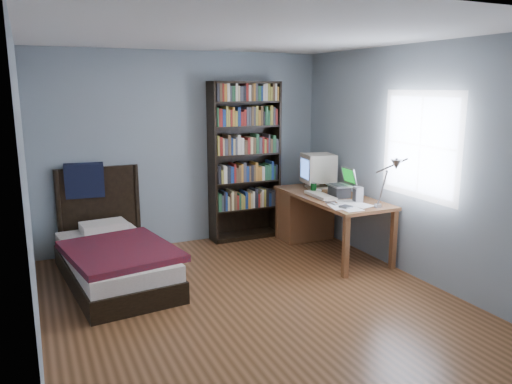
# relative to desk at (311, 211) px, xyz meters

# --- Properties ---
(room) EXTENTS (4.20, 4.24, 2.50)m
(room) POSITION_rel_desk_xyz_m (-1.48, -1.39, 0.83)
(room) COLOR #523118
(room) RESTS_ON ground
(desk) EXTENTS (0.75, 1.70, 0.73)m
(desk) POSITION_rel_desk_xyz_m (0.00, 0.00, 0.00)
(desk) COLOR brown
(desk) RESTS_ON floor
(crt_monitor) EXTENTS (0.46, 0.42, 0.46)m
(crt_monitor) POSITION_rel_desk_xyz_m (0.09, 0.02, 0.57)
(crt_monitor) COLOR beige
(crt_monitor) RESTS_ON desk
(laptop) EXTENTS (0.30, 0.30, 0.36)m
(laptop) POSITION_rel_desk_xyz_m (0.06, -0.57, 0.41)
(laptop) COLOR #2D2D30
(laptop) RESTS_ON desk
(desk_lamp) EXTENTS (0.24, 0.52, 0.62)m
(desk_lamp) POSITION_rel_desk_xyz_m (0.01, -1.58, 0.81)
(desk_lamp) COLOR #99999E
(desk_lamp) RESTS_ON desk
(keyboard) EXTENTS (0.22, 0.50, 0.05)m
(keyboard) POSITION_rel_desk_xyz_m (-0.16, -0.48, 0.33)
(keyboard) COLOR #BCAF9D
(keyboard) RESTS_ON desk
(speaker) EXTENTS (0.10, 0.10, 0.18)m
(speaker) POSITION_rel_desk_xyz_m (0.08, -0.90, 0.40)
(speaker) COLOR #949497
(speaker) RESTS_ON desk
(soda_can) EXTENTS (0.07, 0.07, 0.13)m
(soda_can) POSITION_rel_desk_xyz_m (-0.13, -0.26, 0.38)
(soda_can) COLOR #073515
(soda_can) RESTS_ON desk
(mouse) EXTENTS (0.06, 0.10, 0.03)m
(mouse) POSITION_rel_desk_xyz_m (-0.01, -0.19, 0.33)
(mouse) COLOR silver
(mouse) RESTS_ON desk
(phone_silver) EXTENTS (0.09, 0.12, 0.02)m
(phone_silver) POSITION_rel_desk_xyz_m (-0.24, -0.81, 0.32)
(phone_silver) COLOR #B5B5BA
(phone_silver) RESTS_ON desk
(phone_grey) EXTENTS (0.05, 0.09, 0.02)m
(phone_grey) POSITION_rel_desk_xyz_m (-0.25, -0.92, 0.32)
(phone_grey) COLOR #949497
(phone_grey) RESTS_ON desk
(external_drive) EXTENTS (0.14, 0.14, 0.02)m
(external_drive) POSITION_rel_desk_xyz_m (-0.21, -1.09, 0.32)
(external_drive) COLOR #949497
(external_drive) RESTS_ON desk
(bookshelf) EXTENTS (0.95, 0.30, 2.12)m
(bookshelf) POSITION_rel_desk_xyz_m (-0.73, 0.55, 0.65)
(bookshelf) COLOR black
(bookshelf) RESTS_ON floor
(bed) EXTENTS (1.18, 2.05, 1.16)m
(bed) POSITION_rel_desk_xyz_m (-2.63, -0.24, -0.16)
(bed) COLOR black
(bed) RESTS_ON floor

